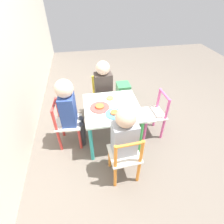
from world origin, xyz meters
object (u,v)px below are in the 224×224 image
chair_red (67,124)px  plate_left (114,114)px  plate_back (100,107)px  chair_pink (154,115)px  chair_orange (125,157)px  chair_yellow (103,97)px  plate_right (110,99)px  child_right (104,87)px  child_left (124,137)px  kids_table (112,112)px  storage_bin (123,90)px  child_back (69,108)px

chair_red → plate_left: 0.55m
chair_red → plate_back: size_ratio=2.81×
chair_pink → plate_back: chair_pink is taller
chair_orange → plate_left: size_ratio=3.25×
chair_yellow → plate_right: bearing=-88.8°
plate_back → child_right: bearing=-13.2°
chair_red → plate_back: (-0.04, -0.35, 0.21)m
chair_pink → child_left: 0.66m
child_left → plate_left: bearing=-88.6°
chair_pink → plate_back: bearing=-90.5°
plate_left → child_left: bearing=-175.3°
child_right → plate_left: bearing=-90.8°
child_left → plate_left: child_left is taller
chair_orange → chair_pink: 0.67m
kids_table → chair_yellow: bearing=3.4°
plate_back → storage_bin: (0.88, -0.46, -0.38)m
child_right → plate_left: size_ratio=4.63×
child_right → child_back: child_back is taller
plate_left → plate_back: size_ratio=0.86×
chair_pink → plate_right: chair_pink is taller
plate_left → storage_bin: bearing=-18.4°
plate_back → chair_red: bearing=83.3°
kids_table → plate_left: bearing=180.0°
chair_red → chair_pink: same height
child_right → plate_right: child_right is taller
chair_orange → plate_left: bearing=-88.8°
chair_orange → plate_back: 0.54m
plate_back → chair_orange: bearing=-162.5°
chair_orange → chair_pink: bearing=-135.4°
chair_yellow → chair_red: size_ratio=1.00×
child_back → child_left: bearing=-130.7°
chair_yellow → plate_left: size_ratio=3.25×
chair_pink → plate_right: bearing=-104.6°
chair_yellow → child_left: 0.92m
chair_red → chair_pink: size_ratio=1.00×
plate_left → storage_bin: size_ratio=0.75×
plate_right → chair_red: bearing=99.7°
kids_table → plate_right: 0.15m
child_right → child_left: 0.83m
plate_right → child_back: bearing=101.7°
child_back → plate_back: bearing=-92.1°
child_right → child_left: size_ratio=1.00×
plate_right → chair_pink: bearing=-102.0°
plate_back → storage_bin: 1.06m
chair_red → plate_left: bearing=-104.1°
chair_yellow → plate_back: 0.53m
child_right → plate_back: child_right is taller
child_back → plate_right: bearing=-73.3°
chair_red → plate_left: (-0.16, -0.48, 0.21)m
kids_table → child_right: bearing=3.4°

